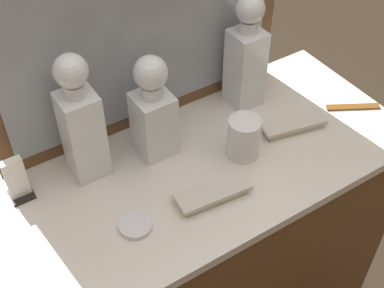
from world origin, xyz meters
name	(u,v)px	position (x,y,z in m)	size (l,w,h in m)	color
dresser	(192,274)	(0.00, 0.00, 0.45)	(1.09, 0.47, 0.90)	brown
dresser_mirror	(138,6)	(0.00, 0.22, 1.22)	(0.76, 0.03, 0.64)	brown
crystal_decanter_center	(153,116)	(-0.04, 0.10, 1.01)	(0.09, 0.09, 0.27)	white
crystal_decanter_left	(246,62)	(0.25, 0.14, 1.03)	(0.08, 0.08, 0.31)	white
crystal_decanter_right	(82,128)	(-0.20, 0.13, 1.03)	(0.08, 0.08, 0.32)	white
crystal_tumbler_left	(244,139)	(0.13, -0.02, 0.95)	(0.08, 0.08, 0.10)	white
silver_brush_rear	(293,125)	(0.29, -0.02, 0.91)	(0.17, 0.08, 0.02)	#B7A88C
silver_brush_far_right	(213,193)	(-0.01, -0.10, 0.91)	(0.17, 0.08, 0.02)	#B7A88C
porcelain_dish	(135,226)	(-0.19, -0.08, 0.91)	(0.07, 0.07, 0.01)	silver
tortoiseshell_comb	(353,107)	(0.48, -0.04, 0.90)	(0.13, 0.09, 0.01)	brown
napkin_holder	(17,182)	(-0.36, 0.13, 0.95)	(0.05, 0.05, 0.11)	black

